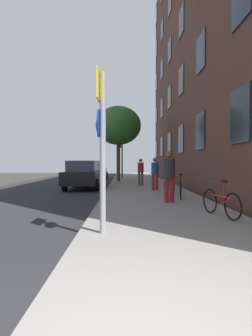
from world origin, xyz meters
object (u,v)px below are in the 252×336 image
Objects in this scene: pedestrian_2 at (141,170)px; bicycle_1 at (180,188)px; traffic_light at (121,151)px; pedestrian_0 at (169,173)px; bicycle_2 at (169,185)px; car_0 at (84,174)px; bicycle_0 at (221,202)px; car_1 at (96,170)px; pedestrian_1 at (155,172)px; tree_near at (118,126)px; bicycle_3 at (169,183)px; sign_post at (101,138)px.

bicycle_1 is at bearing -77.46° from pedestrian_2.
traffic_light reaches higher than pedestrian_0.
bicycle_2 is (-0.20, 1.58, -0.02)m from bicycle_1.
pedestrian_2 is (-1.05, 4.02, 0.58)m from bicycle_2.
car_0 is at bearing -102.80° from traffic_light.
traffic_light is 12.56m from bicycle_2.
car_1 reaches higher than bicycle_0.
bicycle_0 is at bearing -60.12° from car_0.
traffic_light is 2.17× the size of pedestrian_1.
tree_near is at bearing 106.18° from bicycle_1.
pedestrian_2 is at bearing 117.88° from bicycle_3.
bicycle_1 is 6.63m from car_0.
tree_near reaches higher than car_0.
pedestrian_0 is 0.41× the size of car_1.
car_0 is at bearing 155.09° from pedestrian_1.
car_1 is (-4.11, 10.43, -0.22)m from pedestrian_1.
traffic_light is 2.13× the size of bicycle_3.
traffic_light is 11.02m from pedestrian_1.
bicycle_2 is at bearing 95.27° from bicycle_0.
car_0 is (-3.92, 5.97, -0.31)m from pedestrian_0.
sign_post is 0.78× the size of car_0.
bicycle_3 is 0.96m from pedestrian_1.
bicycle_1 is at bearing -70.35° from car_1.
car_0 is (-1.89, -4.45, -3.39)m from tree_near.
car_0 reaches higher than bicycle_0.
tree_near reaches higher than pedestrian_2.
traffic_light is 0.64× the size of tree_near.
bicycle_1 is 0.96× the size of bicycle_3.
pedestrian_1 is (-0.96, 6.65, 0.56)m from bicycle_0.
tree_near reaches higher than pedestrian_1.
sign_post is 0.91× the size of traffic_light.
bicycle_0 is at bearing 28.37° from sign_post.
pedestrian_0 is 7.15m from car_0.
bicycle_1 is 3.09m from bicycle_3.
tree_near is 3.48× the size of bicycle_2.
bicycle_0 is 1.03× the size of bicycle_1.
traffic_light is at bearing 103.82° from bicycle_3.
pedestrian_1 is at bearing -80.19° from traffic_light.
pedestrian_2 is at bearing 102.54° from bicycle_1.
pedestrian_0 is 4.16m from pedestrian_1.
pedestrian_2 is at bearing -68.47° from tree_near.
pedestrian_1 is 0.37× the size of car_1.
tree_near is at bearing 66.99° from car_0.
pedestrian_0 is at bearing -74.16° from car_1.
sign_post is 6.13m from bicycle_1.
bicycle_3 is 0.93× the size of pedestrian_0.
pedestrian_1 reaches higher than car_0.
bicycle_0 is 5.27m from bicycle_2.
pedestrian_2 reaches higher than car_0.
pedestrian_1 is (-0.03, 4.16, -0.09)m from pedestrian_0.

